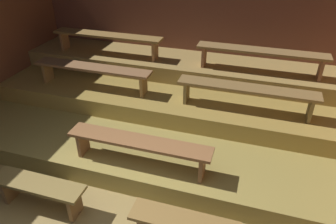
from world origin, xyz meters
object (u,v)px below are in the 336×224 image
at_px(bench_lower_center, 139,145).
at_px(bench_middle_left, 92,70).
at_px(bench_floor_left, 39,189).
at_px(bench_upper_left, 107,38).
at_px(bench_middle_right, 247,91).
at_px(bench_upper_right, 261,54).

bearing_deg(bench_lower_center, bench_middle_left, 135.52).
xyz_separation_m(bench_floor_left, bench_lower_center, (1.02, 0.82, 0.32)).
height_order(bench_floor_left, bench_upper_left, bench_upper_left).
distance_m(bench_middle_right, bench_upper_left, 2.92).
relative_size(bench_upper_left, bench_upper_right, 1.00).
height_order(bench_middle_right, bench_upper_left, bench_upper_left).
xyz_separation_m(bench_middle_left, bench_upper_right, (2.77, 0.87, 0.30)).
bearing_deg(bench_lower_center, bench_upper_left, 124.20).
xyz_separation_m(bench_floor_left, bench_upper_right, (2.38, 3.08, 0.92)).
xyz_separation_m(bench_middle_left, bench_middle_right, (2.65, 0.00, 0.00)).
bearing_deg(bench_upper_right, bench_middle_left, -162.52).
height_order(bench_lower_center, bench_upper_left, bench_upper_left).
bearing_deg(bench_middle_left, bench_upper_left, 98.00).
height_order(bench_lower_center, bench_middle_left, bench_middle_left).
bearing_deg(bench_upper_left, bench_middle_left, -82.00).
bearing_deg(bench_lower_center, bench_upper_right, 59.07).
bearing_deg(bench_middle_left, bench_floor_left, -79.94).
height_order(bench_floor_left, bench_lower_center, bench_lower_center).
distance_m(bench_floor_left, bench_upper_left, 3.26).
bearing_deg(bench_upper_right, bench_lower_center, -120.93).
distance_m(bench_floor_left, bench_lower_center, 1.35).
xyz_separation_m(bench_floor_left, bench_middle_right, (2.25, 2.21, 0.62)).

